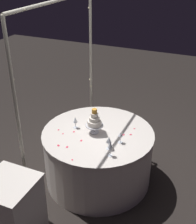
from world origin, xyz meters
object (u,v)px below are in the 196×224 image
(main_table, at_px, (98,156))
(wine_glass_0, at_px, (75,120))
(side_table, at_px, (13,211))
(wine_glass_2, at_px, (120,135))
(decorative_arch, at_px, (60,73))
(tiered_cake, at_px, (94,121))
(wine_glass_3, at_px, (110,145))
(wine_glass_1, at_px, (109,140))

(main_table, height_order, wine_glass_0, wine_glass_0)
(side_table, xyz_separation_m, wine_glass_2, (1.12, -0.74, 0.45))
(decorative_arch, relative_size, wine_glass_0, 15.00)
(main_table, relative_size, wine_glass_2, 9.73)
(decorative_arch, xyz_separation_m, wine_glass_0, (-0.01, -0.18, -0.60))
(tiered_cake, bearing_deg, decorative_arch, 88.07)
(wine_glass_0, xyz_separation_m, wine_glass_3, (-0.37, -0.62, 0.03))
(main_table, bearing_deg, wine_glass_1, -136.93)
(wine_glass_3, bearing_deg, wine_glass_2, -3.36)
(main_table, distance_m, wine_glass_1, 0.60)
(tiered_cake, distance_m, wine_glass_0, 0.27)
(decorative_arch, relative_size, main_table, 1.62)
(wine_glass_0, bearing_deg, tiered_cake, -91.04)
(decorative_arch, relative_size, wine_glass_3, 12.30)
(wine_glass_2, bearing_deg, tiered_cake, 77.34)
(wine_glass_1, height_order, wine_glass_3, wine_glass_3)
(main_table, distance_m, wine_glass_2, 0.58)
(decorative_arch, relative_size, tiered_cake, 6.93)
(main_table, xyz_separation_m, wine_glass_2, (-0.10, -0.33, 0.47))
(wine_glass_0, bearing_deg, side_table, 174.94)
(wine_glass_1, bearing_deg, main_table, 43.07)
(main_table, bearing_deg, wine_glass_2, -106.62)
(wine_glass_0, bearing_deg, decorative_arch, 86.75)
(side_table, height_order, wine_glass_1, wine_glass_1)
(wine_glass_1, relative_size, wine_glass_2, 1.11)
(tiered_cake, bearing_deg, wine_glass_2, -102.66)
(decorative_arch, xyz_separation_m, wine_glass_2, (-0.10, -0.82, -0.60))
(wine_glass_1, xyz_separation_m, wine_glass_3, (-0.11, -0.06, 0.02))
(wine_glass_2, bearing_deg, decorative_arch, 83.17)
(decorative_arch, distance_m, side_table, 1.60)
(decorative_arch, bearing_deg, wine_glass_3, -115.57)
(wine_glass_2, bearing_deg, wine_glass_1, 156.18)
(tiered_cake, distance_m, wine_glass_3, 0.51)
(main_table, height_order, wine_glass_1, wine_glass_1)
(decorative_arch, xyz_separation_m, wine_glass_1, (-0.27, -0.74, -0.59))
(side_table, bearing_deg, wine_glass_3, -41.09)
(side_table, distance_m, wine_glass_0, 1.29)
(side_table, height_order, wine_glass_3, wine_glass_3)
(decorative_arch, relative_size, side_table, 2.98)
(decorative_arch, height_order, wine_glass_2, decorative_arch)
(wine_glass_0, height_order, wine_glass_2, wine_glass_0)
(decorative_arch, bearing_deg, wine_glass_1, -109.99)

